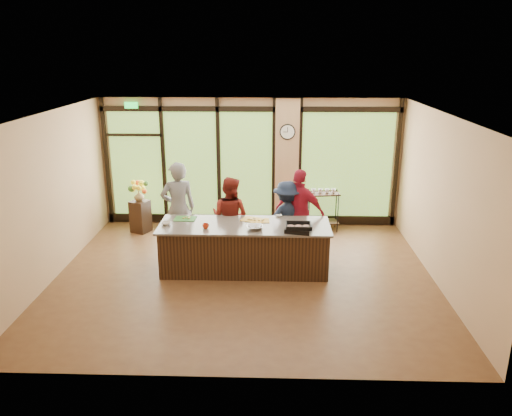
# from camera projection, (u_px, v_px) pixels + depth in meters

# --- Properties ---
(floor) EXTENTS (7.00, 7.00, 0.00)m
(floor) POSITION_uv_depth(u_px,v_px,m) (244.00, 276.00, 9.32)
(floor) COLOR brown
(floor) RESTS_ON ground
(ceiling) EXTENTS (7.00, 7.00, 0.00)m
(ceiling) POSITION_uv_depth(u_px,v_px,m) (243.00, 114.00, 8.40)
(ceiling) COLOR silver
(ceiling) RESTS_ON back_wall
(back_wall) EXTENTS (7.00, 0.00, 7.00)m
(back_wall) POSITION_uv_depth(u_px,v_px,m) (251.00, 163.00, 11.71)
(back_wall) COLOR tan
(back_wall) RESTS_ON floor
(left_wall) EXTENTS (0.00, 6.00, 6.00)m
(left_wall) POSITION_uv_depth(u_px,v_px,m) (49.00, 198.00, 8.97)
(left_wall) COLOR tan
(left_wall) RESTS_ON floor
(right_wall) EXTENTS (0.00, 6.00, 6.00)m
(right_wall) POSITION_uv_depth(u_px,v_px,m) (442.00, 201.00, 8.75)
(right_wall) COLOR tan
(right_wall) RESTS_ON floor
(window_wall) EXTENTS (6.90, 0.12, 3.00)m
(window_wall) POSITION_uv_depth(u_px,v_px,m) (257.00, 167.00, 11.70)
(window_wall) COLOR tan
(window_wall) RESTS_ON floor
(island_base) EXTENTS (3.10, 1.00, 0.88)m
(island_base) POSITION_uv_depth(u_px,v_px,m) (245.00, 248.00, 9.47)
(island_base) COLOR #331E11
(island_base) RESTS_ON floor
(countertop) EXTENTS (3.20, 1.10, 0.04)m
(countertop) POSITION_uv_depth(u_px,v_px,m) (244.00, 226.00, 9.33)
(countertop) COLOR #6D645A
(countertop) RESTS_ON island_base
(wall_clock) EXTENTS (0.36, 0.04, 0.36)m
(wall_clock) POSITION_uv_depth(u_px,v_px,m) (287.00, 132.00, 11.33)
(wall_clock) COLOR black
(wall_clock) RESTS_ON window_wall
(cook_left) EXTENTS (0.82, 0.67, 1.93)m
(cook_left) POSITION_uv_depth(u_px,v_px,m) (178.00, 209.00, 10.10)
(cook_left) COLOR slate
(cook_left) RESTS_ON floor
(cook_midleft) EXTENTS (0.98, 0.89, 1.65)m
(cook_midleft) POSITION_uv_depth(u_px,v_px,m) (230.00, 217.00, 10.05)
(cook_midleft) COLOR maroon
(cook_midleft) RESTS_ON floor
(cook_midright) EXTENTS (1.13, 0.82, 1.79)m
(cook_midright) POSITION_uv_depth(u_px,v_px,m) (300.00, 213.00, 10.08)
(cook_midright) COLOR #A4192E
(cook_midright) RESTS_ON floor
(cook_right) EXTENTS (1.13, 0.87, 1.55)m
(cook_right) POSITION_uv_depth(u_px,v_px,m) (287.00, 218.00, 10.11)
(cook_right) COLOR #182035
(cook_right) RESTS_ON floor
(roasting_pan) EXTENTS (0.52, 0.45, 0.08)m
(roasting_pan) POSITION_uv_depth(u_px,v_px,m) (298.00, 230.00, 8.95)
(roasting_pan) COLOR black
(roasting_pan) RESTS_ON countertop
(mixing_bowl) EXTENTS (0.35, 0.35, 0.07)m
(mixing_bowl) POSITION_uv_depth(u_px,v_px,m) (255.00, 228.00, 9.07)
(mixing_bowl) COLOR silver
(mixing_bowl) RESTS_ON countertop
(cutting_board_left) EXTENTS (0.42, 0.32, 0.01)m
(cutting_board_left) POSITION_uv_depth(u_px,v_px,m) (185.00, 219.00, 9.63)
(cutting_board_left) COLOR #327B2C
(cutting_board_left) RESTS_ON countertop
(cutting_board_center) EXTENTS (0.48, 0.42, 0.01)m
(cutting_board_center) POSITION_uv_depth(u_px,v_px,m) (252.00, 220.00, 9.57)
(cutting_board_center) COLOR gold
(cutting_board_center) RESTS_ON countertop
(cutting_board_right) EXTENTS (0.37, 0.29, 0.01)m
(cutting_board_right) POSITION_uv_depth(u_px,v_px,m) (260.00, 221.00, 9.52)
(cutting_board_right) COLOR gold
(cutting_board_right) RESTS_ON countertop
(prep_bowl_near) EXTENTS (0.22, 0.22, 0.05)m
(prep_bowl_near) POSITION_uv_depth(u_px,v_px,m) (166.00, 223.00, 9.31)
(prep_bowl_near) COLOR silver
(prep_bowl_near) RESTS_ON countertop
(prep_bowl_mid) EXTENTS (0.17, 0.17, 0.05)m
(prep_bowl_mid) POSITION_uv_depth(u_px,v_px,m) (259.00, 227.00, 9.11)
(prep_bowl_mid) COLOR silver
(prep_bowl_mid) RESTS_ON countertop
(prep_bowl_far) EXTENTS (0.15, 0.15, 0.03)m
(prep_bowl_far) POSITION_uv_depth(u_px,v_px,m) (279.00, 216.00, 9.76)
(prep_bowl_far) COLOR silver
(prep_bowl_far) RESTS_ON countertop
(red_ramekin) EXTENTS (0.13, 0.13, 0.09)m
(red_ramekin) POSITION_uv_depth(u_px,v_px,m) (206.00, 226.00, 9.11)
(red_ramekin) COLOR red
(red_ramekin) RESTS_ON countertop
(flower_stand) EXTENTS (0.49, 0.49, 0.74)m
(flower_stand) POSITION_uv_depth(u_px,v_px,m) (140.00, 216.00, 11.49)
(flower_stand) COLOR #331E11
(flower_stand) RESTS_ON floor
(flower_vase) EXTENTS (0.29, 0.29, 0.24)m
(flower_vase) POSITION_uv_depth(u_px,v_px,m) (139.00, 196.00, 11.34)
(flower_vase) COLOR olive
(flower_vase) RESTS_ON flower_stand
(bar_cart) EXTENTS (0.77, 0.51, 0.99)m
(bar_cart) POSITION_uv_depth(u_px,v_px,m) (323.00, 205.00, 11.55)
(bar_cart) COLOR #331E11
(bar_cart) RESTS_ON floor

